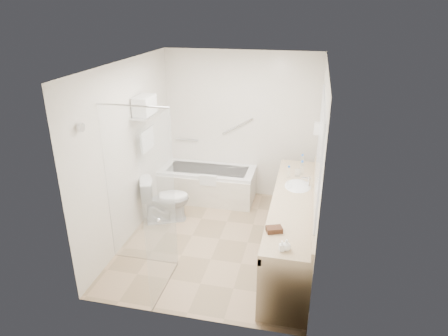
% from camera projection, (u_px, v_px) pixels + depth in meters
% --- Properties ---
extents(floor, '(3.20, 3.20, 0.00)m').
position_uv_depth(floor, '(219.00, 239.00, 5.82)').
color(floor, tan).
rests_on(floor, ground).
extents(ceiling, '(2.60, 3.20, 0.10)m').
position_uv_depth(ceiling, '(219.00, 64.00, 4.85)').
color(ceiling, silver).
rests_on(ceiling, wall_back).
extents(wall_back, '(2.60, 0.10, 2.50)m').
position_uv_depth(wall_back, '(241.00, 126.00, 6.77)').
color(wall_back, silver).
rests_on(wall_back, ground).
extents(wall_front, '(2.60, 0.10, 2.50)m').
position_uv_depth(wall_front, '(181.00, 218.00, 3.89)').
color(wall_front, silver).
rests_on(wall_front, ground).
extents(wall_left, '(0.10, 3.20, 2.50)m').
position_uv_depth(wall_left, '(129.00, 152.00, 5.60)').
color(wall_left, silver).
rests_on(wall_left, ground).
extents(wall_right, '(0.10, 3.20, 2.50)m').
position_uv_depth(wall_right, '(318.00, 167.00, 5.07)').
color(wall_right, silver).
rests_on(wall_right, ground).
extents(bathtub, '(1.60, 0.73, 0.59)m').
position_uv_depth(bathtub, '(208.00, 184.00, 6.93)').
color(bathtub, white).
rests_on(bathtub, floor).
extents(grab_bar_short, '(0.40, 0.03, 0.03)m').
position_uv_depth(grab_bar_short, '(187.00, 139.00, 7.05)').
color(grab_bar_short, silver).
rests_on(grab_bar_short, wall_back).
extents(grab_bar_long, '(0.53, 0.03, 0.33)m').
position_uv_depth(grab_bar_long, '(237.00, 126.00, 6.75)').
color(grab_bar_long, silver).
rests_on(grab_bar_long, wall_back).
extents(shower_enclosure, '(0.96, 0.91, 2.11)m').
position_uv_depth(shower_enclosure, '(149.00, 197.00, 4.70)').
color(shower_enclosure, silver).
rests_on(shower_enclosure, floor).
extents(towel_shelf, '(0.24, 0.55, 0.81)m').
position_uv_depth(towel_shelf, '(145.00, 111.00, 5.69)').
color(towel_shelf, silver).
rests_on(towel_shelf, wall_left).
extents(vanity_counter, '(0.55, 2.70, 0.95)m').
position_uv_depth(vanity_counter, '(293.00, 213.00, 5.23)').
color(vanity_counter, tan).
rests_on(vanity_counter, floor).
extents(sink, '(0.40, 0.52, 0.14)m').
position_uv_depth(sink, '(298.00, 188.00, 5.51)').
color(sink, white).
rests_on(sink, vanity_counter).
extents(faucet, '(0.03, 0.03, 0.14)m').
position_uv_depth(faucet, '(309.00, 182.00, 5.44)').
color(faucet, silver).
rests_on(faucet, vanity_counter).
extents(mirror, '(0.02, 2.00, 1.20)m').
position_uv_depth(mirror, '(320.00, 149.00, 4.82)').
color(mirror, silver).
rests_on(mirror, wall_right).
extents(hairdryer_unit, '(0.08, 0.10, 0.18)m').
position_uv_depth(hairdryer_unit, '(317.00, 128.00, 5.95)').
color(hairdryer_unit, white).
rests_on(hairdryer_unit, wall_right).
extents(toilet, '(0.85, 0.68, 0.73)m').
position_uv_depth(toilet, '(165.00, 199.00, 6.19)').
color(toilet, white).
rests_on(toilet, floor).
extents(amenity_basket, '(0.20, 0.17, 0.06)m').
position_uv_depth(amenity_basket, '(274.00, 229.00, 4.39)').
color(amenity_basket, '#3F2416').
rests_on(amenity_basket, vanity_counter).
extents(soap_bottle_a, '(0.09, 0.13, 0.05)m').
position_uv_depth(soap_bottle_a, '(282.00, 248.00, 4.06)').
color(soap_bottle_a, white).
rests_on(soap_bottle_a, vanity_counter).
extents(soap_bottle_b, '(0.13, 0.15, 0.10)m').
position_uv_depth(soap_bottle_b, '(286.00, 246.00, 4.06)').
color(soap_bottle_b, white).
rests_on(soap_bottle_b, vanity_counter).
extents(water_bottle_left, '(0.05, 0.05, 0.18)m').
position_uv_depth(water_bottle_left, '(289.00, 172.00, 5.74)').
color(water_bottle_left, silver).
rests_on(water_bottle_left, vanity_counter).
extents(water_bottle_mid, '(0.06, 0.06, 0.19)m').
position_uv_depth(water_bottle_mid, '(302.00, 160.00, 6.15)').
color(water_bottle_mid, silver).
rests_on(water_bottle_mid, vanity_counter).
extents(water_bottle_right, '(0.06, 0.06, 0.21)m').
position_uv_depth(water_bottle_right, '(302.00, 168.00, 5.85)').
color(water_bottle_right, silver).
rests_on(water_bottle_right, vanity_counter).
extents(drinking_glass_near, '(0.10, 0.10, 0.10)m').
position_uv_depth(drinking_glass_near, '(289.00, 185.00, 5.41)').
color(drinking_glass_near, silver).
rests_on(drinking_glass_near, vanity_counter).
extents(drinking_glass_far, '(0.10, 0.10, 0.10)m').
position_uv_depth(drinking_glass_far, '(297.00, 173.00, 5.79)').
color(drinking_glass_far, silver).
rests_on(drinking_glass_far, vanity_counter).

